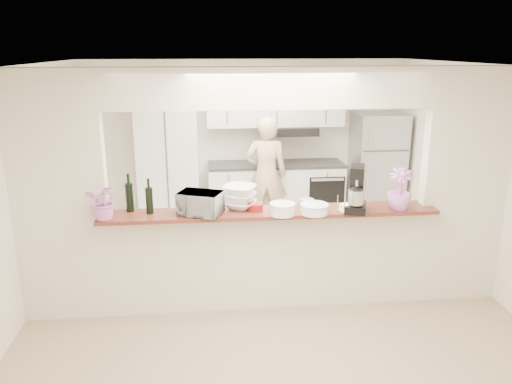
{
  "coord_description": "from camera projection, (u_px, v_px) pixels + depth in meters",
  "views": [
    {
      "loc": [
        -0.63,
        -4.78,
        2.68
      ],
      "look_at": [
        -0.11,
        0.3,
        1.19
      ],
      "focal_mm": 35.0,
      "sensor_mm": 36.0,
      "label": 1
    }
  ],
  "objects": [
    {
      "name": "floor",
      "position": [
        269.0,
        305.0,
        5.38
      ],
      "size": [
        6.0,
        6.0,
        0.0
      ],
      "primitive_type": "plane",
      "color": "tan",
      "rests_on": "ground"
    },
    {
      "name": "tile_overlay",
      "position": [
        255.0,
        249.0,
        6.86
      ],
      "size": [
        5.0,
        2.9,
        0.01
      ],
      "primitive_type": "cube",
      "color": "beige",
      "rests_on": "floor"
    },
    {
      "name": "partition",
      "position": [
        270.0,
        172.0,
        4.97
      ],
      "size": [
        5.0,
        0.15,
        2.5
      ],
      "color": "silver",
      "rests_on": "floor"
    },
    {
      "name": "bar_counter",
      "position": [
        269.0,
        256.0,
        5.21
      ],
      "size": [
        3.4,
        0.38,
        1.09
      ],
      "color": "silver",
      "rests_on": "floor"
    },
    {
      "name": "kitchen_cabinets",
      "position": [
        235.0,
        162.0,
        7.69
      ],
      "size": [
        3.15,
        0.62,
        2.25
      ],
      "color": "silver",
      "rests_on": "floor"
    },
    {
      "name": "refrigerator",
      "position": [
        377.0,
        167.0,
        7.87
      ],
      "size": [
        0.75,
        0.7,
        1.7
      ],
      "primitive_type": "cube",
      "color": "#B4B5B9",
      "rests_on": "floor"
    },
    {
      "name": "flower_left",
      "position": [
        105.0,
        201.0,
        4.72
      ],
      "size": [
        0.4,
        0.37,
        0.36
      ],
      "primitive_type": "imported",
      "rotation": [
        0.0,
        0.0,
        -0.33
      ],
      "color": "pink",
      "rests_on": "bar_counter"
    },
    {
      "name": "wine_bottle_a",
      "position": [
        149.0,
        200.0,
        4.9
      ],
      "size": [
        0.07,
        0.07,
        0.36
      ],
      "color": "black",
      "rests_on": "bar_counter"
    },
    {
      "name": "wine_bottle_b",
      "position": [
        129.0,
        197.0,
        4.96
      ],
      "size": [
        0.08,
        0.08,
        0.39
      ],
      "color": "black",
      "rests_on": "bar_counter"
    },
    {
      "name": "toaster_oven",
      "position": [
        200.0,
        203.0,
        4.88
      ],
      "size": [
        0.49,
        0.41,
        0.23
      ],
      "primitive_type": "imported",
      "rotation": [
        0.0,
        0.0,
        -0.39
      ],
      "color": "#A6A7AB",
      "rests_on": "bar_counter"
    },
    {
      "name": "serving_bowls",
      "position": [
        240.0,
        197.0,
        5.06
      ],
      "size": [
        0.42,
        0.42,
        0.24
      ],
      "primitive_type": "imported",
      "rotation": [
        0.0,
        0.0,
        -0.43
      ],
      "color": "white",
      "rests_on": "bar_counter"
    },
    {
      "name": "plate_stack_a",
      "position": [
        282.0,
        209.0,
        4.89
      ],
      "size": [
        0.25,
        0.25,
        0.12
      ],
      "color": "white",
      "rests_on": "bar_counter"
    },
    {
      "name": "plate_stack_b",
      "position": [
        314.0,
        209.0,
        4.92
      ],
      "size": [
        0.28,
        0.28,
        0.1
      ],
      "color": "white",
      "rests_on": "bar_counter"
    },
    {
      "name": "red_bowl",
      "position": [
        255.0,
        207.0,
        5.02
      ],
      "size": [
        0.16,
        0.16,
        0.08
      ],
      "primitive_type": "cylinder",
      "color": "maroon",
      "rests_on": "bar_counter"
    },
    {
      "name": "tan_bowl",
      "position": [
        307.0,
        202.0,
        5.18
      ],
      "size": [
        0.15,
        0.15,
        0.07
      ],
      "primitive_type": "cylinder",
      "color": "tan",
      "rests_on": "bar_counter"
    },
    {
      "name": "utensil_caddy",
      "position": [
        351.0,
        202.0,
        4.98
      ],
      "size": [
        0.28,
        0.21,
        0.24
      ],
      "color": "silver",
      "rests_on": "bar_counter"
    },
    {
      "name": "stand_mixer",
      "position": [
        356.0,
        190.0,
        4.97
      ],
      "size": [
        0.29,
        0.36,
        0.47
      ],
      "color": "black",
      "rests_on": "bar_counter"
    },
    {
      "name": "flower_right",
      "position": [
        400.0,
        189.0,
        5.0
      ],
      "size": [
        0.29,
        0.29,
        0.43
      ],
      "primitive_type": "imported",
      "rotation": [
        0.0,
        0.0,
        -0.21
      ],
      "color": "#C974D9",
      "rests_on": "bar_counter"
    },
    {
      "name": "person",
      "position": [
        266.0,
        175.0,
        7.36
      ],
      "size": [
        0.65,
        0.45,
        1.71
      ],
      "primitive_type": "imported",
      "rotation": [
        0.0,
        0.0,
        3.07
      ],
      "color": "#CEAA86",
      "rests_on": "floor"
    }
  ]
}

